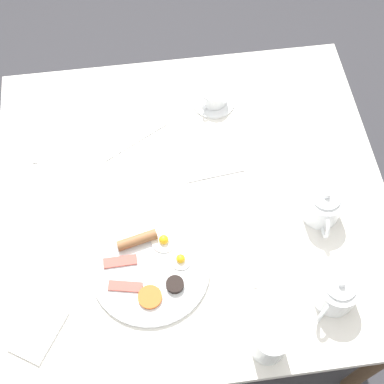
% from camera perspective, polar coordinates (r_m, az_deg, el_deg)
% --- Properties ---
extents(ground_plane, '(8.00, 8.00, 0.00)m').
position_cam_1_polar(ground_plane, '(2.20, 0.00, -9.50)').
color(ground_plane, '#333338').
extents(table, '(1.05, 1.12, 0.72)m').
position_cam_1_polar(table, '(1.59, 0.00, -1.45)').
color(table, silver).
rests_on(table, ground_plane).
extents(breakfast_plate, '(0.32, 0.32, 0.04)m').
position_cam_1_polar(breakfast_plate, '(1.44, -4.42, -7.96)').
color(breakfast_plate, white).
rests_on(breakfast_plate, table).
extents(teapot_near, '(0.19, 0.11, 0.11)m').
position_cam_1_polar(teapot_near, '(1.51, 13.78, -1.43)').
color(teapot_near, white).
rests_on(teapot_near, table).
extents(teapot_far, '(0.15, 0.14, 0.11)m').
position_cam_1_polar(teapot_far, '(1.42, 15.13, -10.26)').
color(teapot_far, white).
rests_on(teapot_far, table).
extents(teacup_with_saucer_left, '(0.13, 0.13, 0.06)m').
position_cam_1_polar(teacup_with_saucer_left, '(1.71, 2.32, 10.08)').
color(teacup_with_saucer_left, white).
rests_on(teacup_with_saucer_left, table).
extents(water_glass_tall, '(0.08, 0.08, 0.11)m').
position_cam_1_polar(water_glass_tall, '(1.34, 8.32, -15.68)').
color(water_glass_tall, white).
rests_on(water_glass_tall, table).
extents(napkin_folded, '(0.17, 0.16, 0.01)m').
position_cam_1_polar(napkin_folded, '(1.44, -16.03, -14.05)').
color(napkin_folded, white).
rests_on(napkin_folded, table).
extents(fork_by_plate, '(0.03, 0.18, 0.00)m').
position_cam_1_polar(fork_by_plate, '(1.57, 2.51, 1.87)').
color(fork_by_plate, silver).
rests_on(fork_by_plate, table).
extents(knife_by_plate, '(0.12, 0.20, 0.00)m').
position_cam_1_polar(knife_by_plate, '(1.65, -6.08, 5.44)').
color(knife_by_plate, silver).
rests_on(knife_by_plate, table).
extents(spoon_for_tea, '(0.14, 0.05, 0.00)m').
position_cam_1_polar(spoon_for_tea, '(1.69, -15.78, 5.02)').
color(spoon_for_tea, silver).
rests_on(spoon_for_tea, table).
extents(fork_spare, '(0.16, 0.05, 0.00)m').
position_cam_1_polar(fork_spare, '(1.46, 6.84, -7.06)').
color(fork_spare, silver).
rests_on(fork_spare, table).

